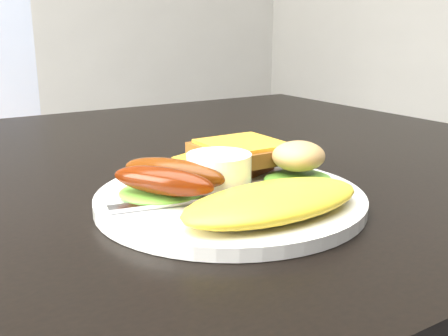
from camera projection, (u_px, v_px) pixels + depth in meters
dining_table at (78, 190)px, 0.58m from camera, size 1.20×0.80×0.04m
plate at (230, 199)px, 0.47m from camera, size 0.24×0.24×0.01m
lettuce_left at (163, 191)px, 0.46m from camera, size 0.08×0.08×0.01m
lettuce_right at (298, 179)px, 0.49m from camera, size 0.09×0.09×0.01m
omelette at (273, 201)px, 0.41m from camera, size 0.17×0.08×0.02m
sausage_a at (162, 181)px, 0.43m from camera, size 0.07×0.09×0.02m
sausage_b at (173, 173)px, 0.45m from camera, size 0.07×0.10×0.02m
ramekin at (219, 172)px, 0.46m from camera, size 0.06×0.06×0.03m
toast_a at (221, 165)px, 0.53m from camera, size 0.10×0.10×0.01m
toast_b at (242, 152)px, 0.53m from camera, size 0.08×0.08×0.01m
potato_salad at (299, 156)px, 0.50m from camera, size 0.06×0.06×0.03m
fork at (199, 199)px, 0.44m from camera, size 0.15×0.04×0.00m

